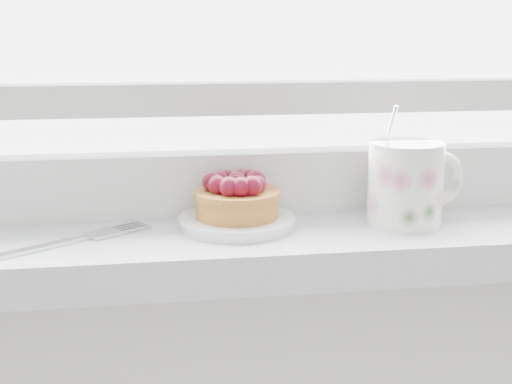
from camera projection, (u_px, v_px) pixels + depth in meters
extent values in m
cube|color=silver|center=(261.00, 244.00, 0.76)|extent=(1.60, 0.20, 0.04)
cube|color=silver|center=(251.00, 181.00, 0.82)|extent=(1.30, 0.05, 0.07)
cube|color=silver|center=(251.00, 98.00, 0.80)|extent=(1.30, 0.04, 0.04)
cylinder|color=white|center=(237.00, 222.00, 0.75)|extent=(0.12, 0.12, 0.01)
cylinder|color=#985921|center=(237.00, 204.00, 0.75)|extent=(0.09, 0.09, 0.03)
cylinder|color=#985921|center=(237.00, 193.00, 0.75)|extent=(0.09, 0.09, 0.01)
sphere|color=#45000F|center=(237.00, 182.00, 0.74)|extent=(0.02, 0.02, 0.02)
sphere|color=#45000F|center=(256.00, 180.00, 0.75)|extent=(0.02, 0.02, 0.02)
sphere|color=#45000F|center=(249.00, 178.00, 0.76)|extent=(0.02, 0.02, 0.02)
sphere|color=#45000F|center=(241.00, 178.00, 0.77)|extent=(0.02, 0.02, 0.02)
sphere|color=#45000F|center=(227.00, 178.00, 0.77)|extent=(0.02, 0.02, 0.02)
sphere|color=#45000F|center=(219.00, 180.00, 0.75)|extent=(0.02, 0.02, 0.02)
sphere|color=#45000F|center=(212.00, 182.00, 0.74)|extent=(0.02, 0.02, 0.02)
sphere|color=#45000F|center=(217.00, 185.00, 0.73)|extent=(0.02, 0.02, 0.02)
sphere|color=#45000F|center=(229.00, 187.00, 0.72)|extent=(0.02, 0.02, 0.02)
sphere|color=#45000F|center=(241.00, 187.00, 0.72)|extent=(0.02, 0.02, 0.02)
sphere|color=#45000F|center=(252.00, 186.00, 0.72)|extent=(0.02, 0.02, 0.02)
sphere|color=#45000F|center=(257.00, 184.00, 0.74)|extent=(0.02, 0.02, 0.02)
cylinder|color=white|center=(405.00, 184.00, 0.76)|extent=(0.09, 0.09, 0.09)
cylinder|color=black|center=(407.00, 146.00, 0.75)|extent=(0.07, 0.07, 0.01)
torus|color=white|center=(439.00, 179.00, 0.77)|extent=(0.06, 0.03, 0.06)
cylinder|color=silver|center=(390.00, 130.00, 0.75)|extent=(0.01, 0.02, 0.06)
cube|color=silver|center=(13.00, 254.00, 0.66)|extent=(0.10, 0.08, 0.00)
cube|color=silver|center=(80.00, 239.00, 0.71)|extent=(0.02, 0.02, 0.00)
cube|color=silver|center=(103.00, 233.00, 0.73)|extent=(0.04, 0.04, 0.00)
cube|color=silver|center=(136.00, 229.00, 0.74)|extent=(0.03, 0.02, 0.00)
cube|color=silver|center=(132.00, 228.00, 0.75)|extent=(0.03, 0.02, 0.00)
cube|color=silver|center=(128.00, 227.00, 0.75)|extent=(0.03, 0.02, 0.00)
cube|color=silver|center=(125.00, 225.00, 0.76)|extent=(0.03, 0.02, 0.00)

